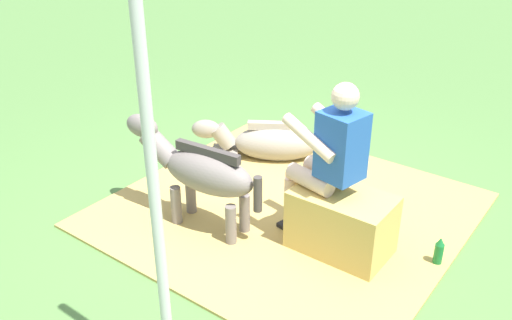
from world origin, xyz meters
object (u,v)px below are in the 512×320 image
hay_bale (341,224)px  pony_lying (267,142)px  person_seated (328,157)px  pony_standing (200,170)px  tent_pole_left (156,214)px  soda_bottle (439,252)px

hay_bale → pony_lying: bearing=-34.8°
person_seated → pony_lying: size_ratio=1.10×
hay_bale → person_seated: person_seated is taller
pony_standing → hay_bale: bearing=-161.4°
pony_standing → pony_lying: 1.44m
hay_bale → person_seated: (0.17, -0.02, 0.52)m
pony_standing → tent_pole_left: 1.78m
pony_lying → tent_pole_left: tent_pole_left is taller
person_seated → pony_lying: (1.25, -0.96, -0.59)m
hay_bale → tent_pole_left: tent_pole_left is taller
hay_bale → tent_pole_left: (0.16, 1.73, 0.92)m
pony_lying → hay_bale: bearing=145.2°
person_seated → pony_standing: person_seated is taller
hay_bale → tent_pole_left: bearing=84.8°
soda_bottle → tent_pole_left: bearing=67.2°
person_seated → hay_bale: bearing=171.9°
tent_pole_left → person_seated: bearing=-89.7°
person_seated → pony_standing: 1.07m
pony_lying → tent_pole_left: 3.15m
pony_standing → soda_bottle: (-1.81, -0.67, -0.41)m
pony_standing → pony_lying: bearing=-77.8°
person_seated → soda_bottle: (-0.86, -0.27, -0.66)m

